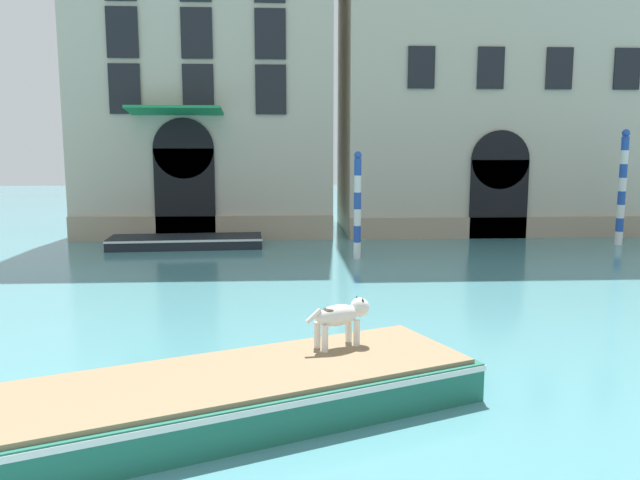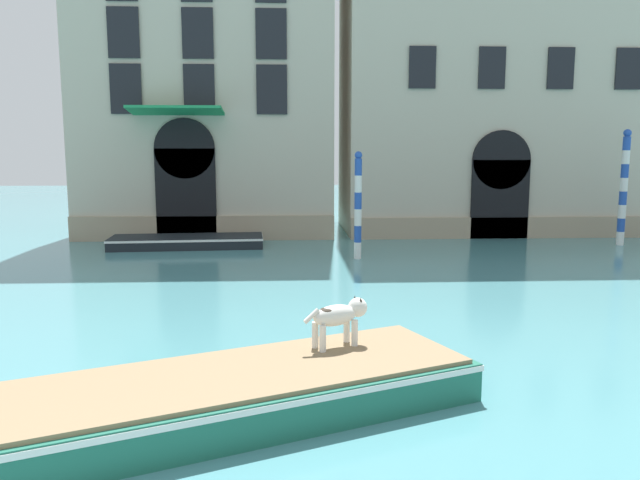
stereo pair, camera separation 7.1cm
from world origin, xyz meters
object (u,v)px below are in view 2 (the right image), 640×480
(boat_foreground, at_px, (202,398))
(dog_on_deck, at_px, (339,315))
(mooring_pole_0, at_px, (358,205))
(mooring_pole_1, at_px, (624,187))
(boat_moored_near_palazzo, at_px, (187,241))

(boat_foreground, xyz_separation_m, dog_on_deck, (1.91, 1.22, 0.76))
(boat_foreground, relative_size, dog_on_deck, 7.79)
(boat_foreground, distance_m, mooring_pole_0, 12.76)
(boat_foreground, distance_m, dog_on_deck, 2.39)
(boat_foreground, bearing_deg, mooring_pole_1, 24.72)
(boat_moored_near_palazzo, xyz_separation_m, mooring_pole_0, (5.97, -2.70, 1.55))
(boat_moored_near_palazzo, height_order, mooring_pole_1, mooring_pole_1)
(boat_moored_near_palazzo, bearing_deg, boat_foreground, -83.88)
(dog_on_deck, xyz_separation_m, boat_moored_near_palazzo, (-4.46, 13.69, -0.87))
(dog_on_deck, bearing_deg, mooring_pole_1, 21.47)
(dog_on_deck, xyz_separation_m, mooring_pole_0, (1.52, 10.99, 0.68))
(boat_moored_near_palazzo, xyz_separation_m, mooring_pole_1, (16.16, -0.25, 1.95))
(dog_on_deck, bearing_deg, boat_moored_near_palazzo, 80.56)
(mooring_pole_1, bearing_deg, mooring_pole_0, -166.51)
(boat_moored_near_palazzo, distance_m, mooring_pole_1, 16.28)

